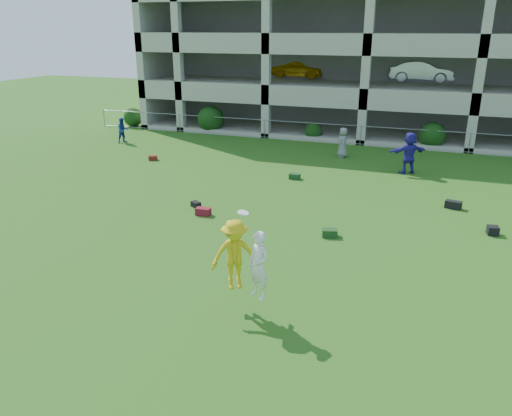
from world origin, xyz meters
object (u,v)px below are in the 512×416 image
at_px(crate_d, 493,230).
at_px(frisbee_contest, 240,257).
at_px(bystander_a, 123,130).
at_px(parking_garage, 385,36).
at_px(bystander_d, 409,153).
at_px(bystander_c, 343,142).

bearing_deg(crate_d, frisbee_contest, -130.55).
distance_m(bystander_a, parking_garage, 19.45).
distance_m(crate_d, parking_garage, 22.56).
xyz_separation_m(bystander_d, frisbee_contest, (-3.02, -14.21, 0.45)).
xyz_separation_m(crate_d, parking_garage, (-6.33, 20.84, 5.86)).
xyz_separation_m(bystander_d, parking_garage, (-3.07, 13.98, 5.02)).
height_order(bystander_c, parking_garage, parking_garage).
relative_size(bystander_c, bystander_d, 0.81).
xyz_separation_m(bystander_a, bystander_c, (13.19, 0.92, 0.05)).
height_order(bystander_d, frisbee_contest, frisbee_contest).
xyz_separation_m(bystander_c, parking_garage, (0.48, 11.89, 5.21)).
bearing_deg(frisbee_contest, bystander_d, 77.99).
bearing_deg(crate_d, bystander_a, 158.11).
bearing_deg(parking_garage, frisbee_contest, -89.90).
relative_size(bystander_a, crate_d, 4.30).
distance_m(bystander_a, bystander_c, 13.22).
xyz_separation_m(bystander_c, crate_d, (6.81, -8.95, -0.65)).
bearing_deg(parking_garage, crate_d, -73.10).
xyz_separation_m(frisbee_contest, parking_garage, (-0.05, 28.18, 4.57)).
distance_m(bystander_c, parking_garage, 12.99).
height_order(bystander_a, bystander_c, bystander_c).
bearing_deg(bystander_c, parking_garage, 156.77).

